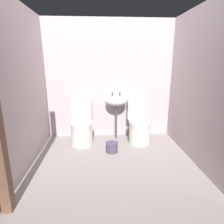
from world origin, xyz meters
TOP-DOWN VIEW (x-y plane):
  - ground_plane at (0.00, 0.00)m, footprint 2.81×2.55m
  - wall_back at (0.00, 1.12)m, footprint 2.81×0.10m
  - wall_left at (-1.25, 0.10)m, footprint 0.10×2.35m
  - wall_right at (1.25, 0.10)m, footprint 0.10×2.35m
  - toilet_left at (-0.52, 0.72)m, footprint 0.42×0.60m
  - toilet_right at (0.53, 0.72)m, footprint 0.41×0.60m
  - sink at (0.12, 0.91)m, footprint 0.42×0.35m
  - bucket at (0.00, 0.30)m, footprint 0.21×0.21m

SIDE VIEW (x-z plane):
  - ground_plane at x=0.00m, z-range -0.08..0.00m
  - bucket at x=0.00m, z-range 0.00..0.17m
  - toilet_left at x=-0.52m, z-range -0.07..0.71m
  - toilet_right at x=0.53m, z-range -0.07..0.71m
  - sink at x=0.12m, z-range 0.26..1.25m
  - wall_back at x=0.00m, z-range 0.00..2.23m
  - wall_left at x=-1.25m, z-range 0.00..2.23m
  - wall_right at x=1.25m, z-range 0.00..2.23m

